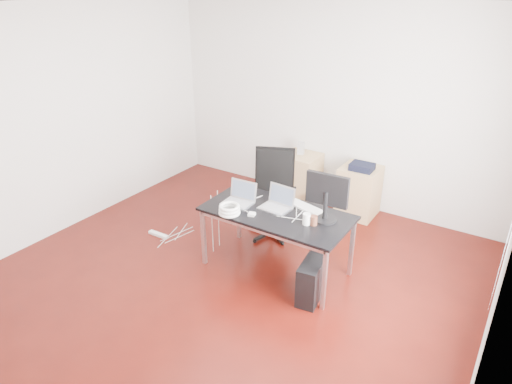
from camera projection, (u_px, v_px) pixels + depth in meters
The scene contains 18 objects.
room_shell at pixel (229, 161), 4.41m from camera, with size 5.00×5.00×5.00m.
desk at pixel (277, 216), 4.93m from camera, with size 1.60×0.80×0.73m.
office_chair at pixel (273, 189), 5.73m from camera, with size 0.63×0.64×1.08m.
filing_cabinet_left at pixel (301, 177), 6.72m from camera, with size 0.50×0.50×0.70m, color tan.
filing_cabinet_right at pixel (359, 191), 6.28m from camera, with size 0.50×0.50×0.70m, color tan.
pc_tower at pixel (312, 280), 4.65m from camera, with size 0.20×0.45×0.44m, color black.
wastebasket at pixel (315, 204), 6.38m from camera, with size 0.24×0.24×0.28m, color black.
power_strip at pixel (158, 235), 5.87m from camera, with size 0.30×0.06×0.04m, color white.
laptop_left at pixel (240, 198), 5.09m from camera, with size 0.34×0.27×0.23m.
laptop_right at pixel (277, 203), 4.97m from camera, with size 0.35×0.28×0.23m.
monitor at pixel (327, 195), 4.64m from camera, with size 0.45×0.26×0.51m.
keyboard at pixel (306, 207), 4.98m from camera, with size 0.44×0.14×0.02m, color white.
cup_white at pixel (307, 219), 4.64m from camera, with size 0.08×0.08×0.12m, color white.
cup_brown at pixel (314, 220), 4.63m from camera, with size 0.08×0.08×0.10m, color #512A1C.
cable_coil at pixel (229, 210), 4.84m from camera, with size 0.24×0.24×0.11m.
power_adapter at pixel (252, 214), 4.83m from camera, with size 0.07×0.07×0.03m, color white.
speaker at pixel (301, 148), 6.57m from camera, with size 0.09×0.08×0.18m, color #9E9E9E.
navy_garment at pixel (362, 167), 6.04m from camera, with size 0.30×0.24×0.09m, color black.
Camera 1 is at (2.49, -3.31, 3.01)m, focal length 32.00 mm.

